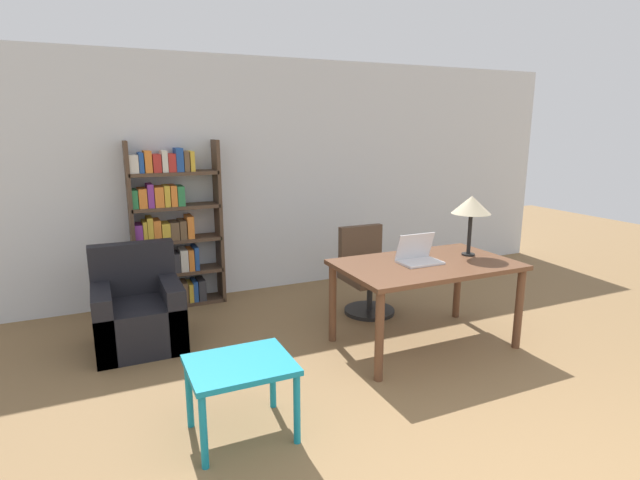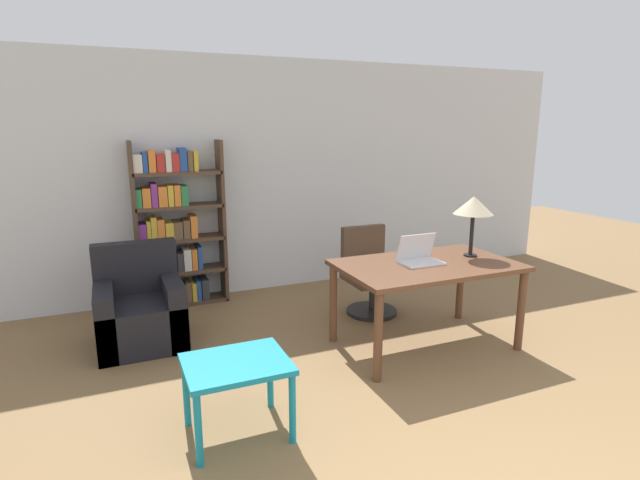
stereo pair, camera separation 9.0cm
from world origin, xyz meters
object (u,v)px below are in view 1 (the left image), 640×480
object	(u,v)px
bookshelf	(170,233)
desk	(426,273)
laptop	(418,256)
side_table_blue	(240,373)
armchair	(138,314)
office_chair	(367,274)
table_lamp	(471,206)

from	to	relation	value
bookshelf	desk	bearing A→B (deg)	-46.19
laptop	bookshelf	bearing A→B (deg)	133.37
desk	side_table_blue	world-z (taller)	desk
side_table_blue	armchair	bearing A→B (deg)	105.35
armchair	bookshelf	distance (m)	1.15
armchair	bookshelf	xyz separation A→B (m)	(0.44, 0.92, 0.52)
office_chair	armchair	xyz separation A→B (m)	(-2.29, 0.11, -0.11)
table_lamp	bookshelf	distance (m)	3.11
desk	armchair	xyz separation A→B (m)	(-2.34, 1.05, -0.38)
desk	bookshelf	bearing A→B (deg)	133.81
desk	laptop	distance (m)	0.17
desk	table_lamp	distance (m)	0.76
table_lamp	office_chair	distance (m)	1.34
desk	armchair	distance (m)	2.59
bookshelf	laptop	bearing A→B (deg)	-46.63
table_lamp	office_chair	bearing A→B (deg)	122.09
office_chair	bookshelf	size ratio (longest dim) A/B	0.50
laptop	bookshelf	world-z (taller)	bookshelf
desk	laptop	bearing A→B (deg)	149.76
table_lamp	armchair	world-z (taller)	table_lamp
laptop	side_table_blue	world-z (taller)	laptop
office_chair	armchair	size ratio (longest dim) A/B	1.01
desk	laptop	xyz separation A→B (m)	(-0.06, 0.04, 0.15)
desk	bookshelf	distance (m)	2.74
table_lamp	side_table_blue	bearing A→B (deg)	-163.48
desk	armchair	bearing A→B (deg)	155.74
desk	office_chair	xyz separation A→B (m)	(-0.05, 0.95, -0.26)
office_chair	table_lamp	bearing A→B (deg)	-57.91
table_lamp	office_chair	world-z (taller)	table_lamp
desk	laptop	size ratio (longest dim) A/B	4.27
desk	bookshelf	xyz separation A→B (m)	(-1.90, 1.98, 0.15)
desk	side_table_blue	bearing A→B (deg)	-160.79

